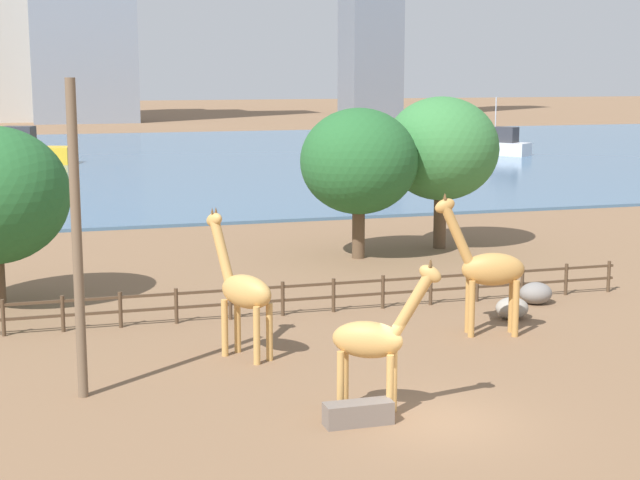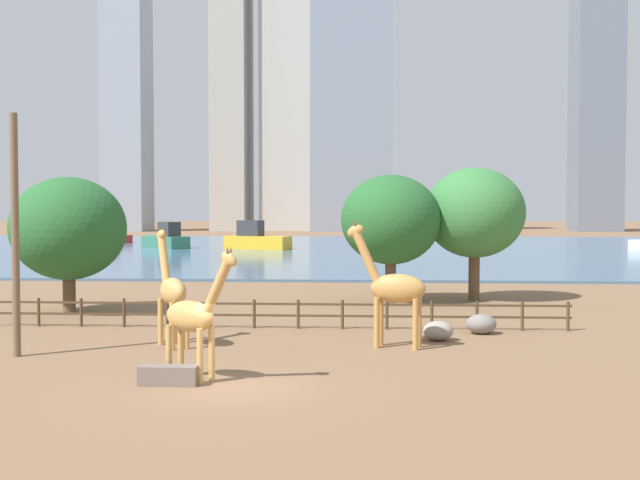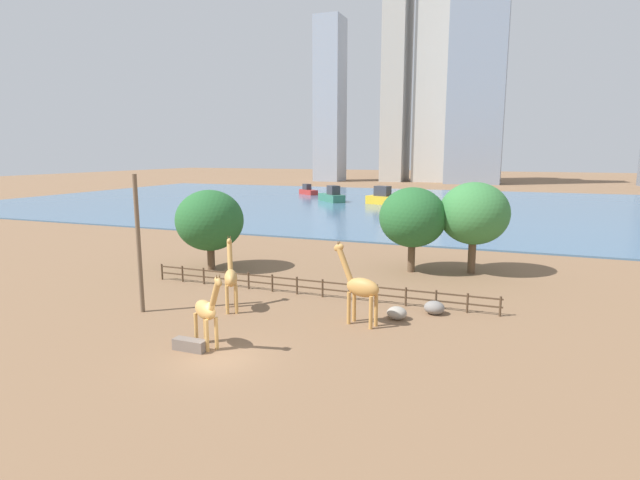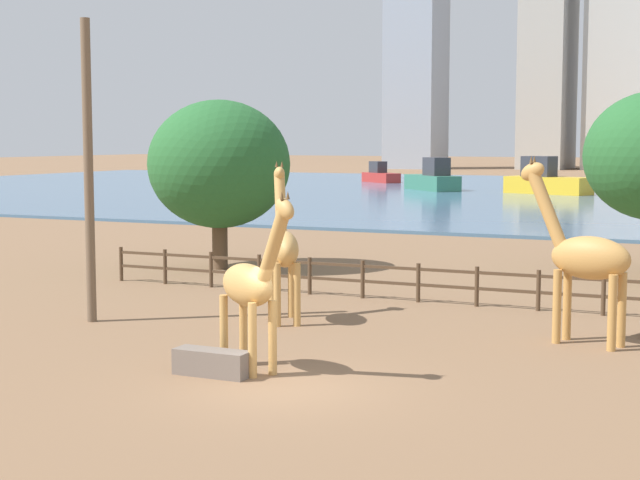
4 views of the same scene
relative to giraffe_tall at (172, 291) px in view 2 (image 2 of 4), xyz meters
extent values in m
plane|color=brown|center=(3.61, 72.85, -2.19)|extent=(400.00, 400.00, 0.00)
cube|color=#476B8C|center=(3.61, 69.85, -2.09)|extent=(180.00, 86.00, 0.20)
cylinder|color=tan|center=(-0.54, 0.32, -1.27)|extent=(0.30, 0.30, 1.85)
cylinder|color=tan|center=(-0.06, 0.63, -1.27)|extent=(0.30, 0.30, 1.85)
cylinder|color=tan|center=(0.23, -0.89, -1.27)|extent=(0.30, 0.30, 1.85)
cylinder|color=tan|center=(0.71, -0.58, -1.27)|extent=(0.30, 0.30, 1.85)
ellipsoid|color=tan|center=(0.08, -0.13, -0.02)|extent=(1.79, 2.16, 1.07)
cylinder|color=tan|center=(-0.50, 0.79, 1.16)|extent=(0.80, 0.99, 2.04)
ellipsoid|color=tan|center=(-0.68, 1.07, 2.13)|extent=(0.69, 0.82, 0.62)
cone|color=brown|center=(-0.75, 1.02, 2.44)|extent=(0.13, 0.13, 0.19)
cone|color=brown|center=(-0.61, 1.11, 2.44)|extent=(0.13, 0.13, 0.19)
cylinder|color=#C18C47|center=(8.02, 0.12, -1.21)|extent=(0.28, 0.28, 1.97)
cylinder|color=#C18C47|center=(8.18, 0.71, -1.21)|extent=(0.28, 0.28, 1.97)
cylinder|color=#C18C47|center=(9.49, -0.28, -1.21)|extent=(0.28, 0.28, 1.97)
cylinder|color=#C18C47|center=(9.65, 0.31, -1.21)|extent=(0.28, 0.28, 1.97)
ellipsoid|color=#C18C47|center=(8.83, 0.21, 0.12)|extent=(2.33, 1.41, 1.14)
cylinder|color=#C18C47|center=(7.61, 0.54, 1.34)|extent=(1.27, 0.66, 2.13)
ellipsoid|color=#C18C47|center=(7.18, 0.66, 2.33)|extent=(0.89, 0.56, 0.71)
cone|color=brown|center=(7.15, 0.57, 2.66)|extent=(0.13, 0.13, 0.21)
cone|color=brown|center=(7.20, 0.74, 2.66)|extent=(0.13, 0.13, 0.21)
cylinder|color=tan|center=(2.77, -6.12, -1.33)|extent=(0.27, 0.27, 1.72)
cylinder|color=tan|center=(2.50, -6.57, -1.33)|extent=(0.27, 0.27, 1.72)
cylinder|color=tan|center=(1.63, -5.43, -1.33)|extent=(0.27, 0.27, 1.72)
cylinder|color=tan|center=(1.35, -5.89, -1.33)|extent=(0.27, 0.27, 1.72)
ellipsoid|color=tan|center=(2.06, -6.00, -0.17)|extent=(2.03, 1.64, 1.00)
cylinder|color=tan|center=(3.07, -6.61, 0.86)|extent=(1.18, 0.88, 1.82)
ellipsoid|color=tan|center=(3.46, -6.84, 1.70)|extent=(0.79, 0.64, 0.65)
cone|color=brown|center=(3.50, -6.78, 1.99)|extent=(0.12, 0.12, 0.18)
cone|color=brown|center=(3.43, -6.91, 1.99)|extent=(0.12, 0.12, 0.18)
cylinder|color=brown|center=(-5.15, -2.46, 2.24)|extent=(0.28, 0.28, 8.87)
ellipsoid|color=gray|center=(12.55, 3.82, -1.77)|extent=(1.29, 1.14, 0.86)
ellipsoid|color=gray|center=(10.55, 1.97, -1.79)|extent=(1.23, 1.07, 0.80)
cube|color=#72665B|center=(1.55, -6.78, -1.89)|extent=(1.80, 0.60, 0.60)
cylinder|color=#4C3826|center=(-7.40, 4.85, -1.54)|extent=(0.14, 0.14, 1.30)
cylinder|color=#4C3826|center=(-5.41, 4.85, -1.54)|extent=(0.14, 0.14, 1.30)
cylinder|color=#4C3826|center=(-3.42, 4.85, -1.54)|extent=(0.14, 0.14, 1.30)
cylinder|color=#4C3826|center=(-1.43, 4.85, -1.54)|extent=(0.14, 0.14, 1.30)
cylinder|color=#4C3826|center=(0.56, 4.85, -1.54)|extent=(0.14, 0.14, 1.30)
cylinder|color=#4C3826|center=(2.55, 4.85, -1.54)|extent=(0.14, 0.14, 1.30)
cylinder|color=#4C3826|center=(4.54, 4.85, -1.54)|extent=(0.14, 0.14, 1.30)
cylinder|color=#4C3826|center=(6.53, 4.85, -1.54)|extent=(0.14, 0.14, 1.30)
cylinder|color=#4C3826|center=(8.52, 4.85, -1.54)|extent=(0.14, 0.14, 1.30)
cylinder|color=#4C3826|center=(10.51, 4.85, -1.54)|extent=(0.14, 0.14, 1.30)
cylinder|color=#4C3826|center=(12.50, 4.85, -1.54)|extent=(0.14, 0.14, 1.30)
cylinder|color=#4C3826|center=(14.49, 4.85, -1.54)|extent=(0.14, 0.14, 1.30)
cylinder|color=#4C3826|center=(16.48, 4.85, -1.54)|extent=(0.14, 0.14, 1.30)
cube|color=#4C3826|center=(3.61, 4.85, -1.09)|extent=(26.10, 0.08, 0.10)
cube|color=#4C3826|center=(3.61, 4.85, -1.61)|extent=(26.10, 0.08, 0.10)
cylinder|color=brown|center=(8.96, 14.85, -0.96)|extent=(0.62, 0.62, 2.47)
ellipsoid|color=#26602D|center=(8.96, 14.85, 2.55)|extent=(5.68, 5.68, 5.11)
cylinder|color=brown|center=(-7.70, 9.40, -1.19)|extent=(0.64, 0.64, 2.01)
ellipsoid|color=#26602D|center=(-7.70, 9.40, 2.17)|extent=(5.89, 5.89, 5.30)
cylinder|color=brown|center=(13.87, 16.23, -0.79)|extent=(0.65, 0.65, 2.80)
ellipsoid|color=#387A3D|center=(13.87, 16.23, 2.94)|extent=(5.84, 5.84, 5.26)
cube|color=#337259|center=(-18.26, 70.28, -1.23)|extent=(7.31, 7.37, 1.53)
cube|color=#333338|center=(-17.59, 69.60, 0.45)|extent=(3.23, 3.25, 1.83)
cube|color=gold|center=(-6.05, 68.36, -1.18)|extent=(8.64, 5.39, 1.63)
cube|color=#333338|center=(-7.02, 68.68, 0.61)|extent=(3.40, 2.79, 1.95)
cube|color=#B22D28|center=(-29.59, 85.25, -1.42)|extent=(5.80, 5.14, 1.15)
cube|color=#333338|center=(-30.16, 85.69, -0.16)|extent=(2.48, 2.35, 1.38)
cube|color=#939EAD|center=(-46.55, 147.34, 26.53)|extent=(9.35, 10.72, 57.44)
cube|color=gray|center=(3.99, 149.30, 28.58)|extent=(17.81, 13.22, 61.54)
cube|color=#ADA89E|center=(-24.06, 155.24, 37.12)|extent=(8.02, 15.21, 78.63)
cube|color=#B7B2A8|center=(-10.98, 156.52, 31.68)|extent=(12.35, 12.13, 67.75)
cube|color=slate|center=(58.60, 152.66, 38.46)|extent=(10.04, 10.38, 81.31)
camera|label=1|loc=(-6.36, -29.67, 6.87)|focal=55.00mm
camera|label=2|loc=(7.66, -30.85, 3.28)|focal=45.00mm
camera|label=3|loc=(16.71, -27.30, 7.94)|focal=28.00mm
camera|label=4|loc=(12.92, -25.75, 3.19)|focal=55.00mm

